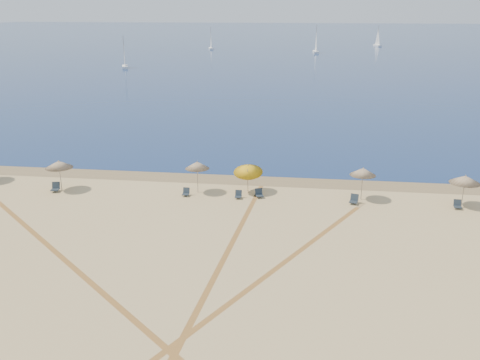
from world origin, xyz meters
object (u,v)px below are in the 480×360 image
Objects in this scene: chair_6 at (458,205)px; sailboat_0 at (316,44)px; umbrella_2 at (197,165)px; chair_1 at (56,187)px; sailboat_2 at (125,58)px; chair_5 at (354,200)px; chair_4 at (259,194)px; umbrella_5 at (465,179)px; umbrella_4 at (363,172)px; umbrella_3 at (248,169)px; chair_3 at (238,195)px; sailboat_3 at (378,40)px; umbrella_1 at (59,164)px; sailboat_1 at (211,42)px; chair_2 at (186,192)px.

sailboat_0 is (-8.91, 127.80, 2.24)m from chair_6.
chair_1 is (-11.14, -1.21, -1.91)m from umbrella_2.
chair_5 is at bearing -80.24° from sailboat_2.
chair_4 is at bearing -167.26° from chair_5.
umbrella_5 is 30.86m from chair_1.
umbrella_4 is 7.92m from chair_4.
umbrella_4 is at bearing -2.80° from umbrella_3.
umbrella_5 is (15.77, -0.90, 0.13)m from umbrella_3.
umbrella_5 is at bearing -76.14° from sailboat_2.
chair_6 is 97.66m from sailboat_2.
chair_3 is 127.95m from sailboat_0.
sailboat_3 is (13.07, 157.92, 1.94)m from chair_6.
sailboat_0 is (21.16, 127.68, 0.40)m from umbrella_1.
sailboat_3 is (28.42, 156.52, 0.28)m from umbrella_3.
chair_5 is 142.00m from sailboat_1.
umbrella_4 reaches higher than chair_1.
umbrella_1 is 30.13m from chair_6.
umbrella_4 reaches higher than umbrella_3.
sailboat_3 is at bearing 79.71° from umbrella_3.
umbrella_3 is at bearing -173.32° from chair_5.
sailboat_0 reaches higher than chair_6.
chair_4 reaches higher than chair_6.
sailboat_3 is at bearing 4.51° from sailboat_1.
sailboat_1 is (-13.13, 137.30, 0.04)m from umbrella_1.
chair_6 is at bearing -88.06° from sailboat_1.
umbrella_4 is 0.36× the size of sailboat_1.
sailboat_2 reaches higher than umbrella_4.
chair_5 is 0.11× the size of sailboat_3.
umbrella_5 is 16.45m from chair_3.
umbrella_1 is at bearing -100.05° from sailboat_1.
chair_2 is 0.07× the size of sailboat_0.
sailboat_0 reaches higher than chair_2.
umbrella_5 is 97.46m from sailboat_2.
chair_3 is at bearing -85.02° from sailboat_2.
umbrella_1 is 3.02× the size of chair_5.
sailboat_0 reaches higher than umbrella_3.
sailboat_1 reaches higher than chair_1.
umbrella_3 is at bearing -98.45° from sailboat_0.
umbrella_1 is at bearing -175.03° from umbrella_3.
sailboat_1 is (-23.21, 137.33, 1.88)m from chair_2.
chair_6 is at bearing 16.07° from chair_5.
sailboat_3 is (66.39, 76.11, 0.04)m from sailboat_2.
chair_4 is 0.11× the size of sailboat_2.
sailboat_0 is at bearing 85.35° from umbrella_2.
sailboat_0 is (5.48, 127.32, 2.23)m from chair_4.
umbrella_5 reaches higher than chair_3.
sailboat_0 is at bearing 67.21° from chair_4.
chair_3 is 0.74× the size of chair_5.
umbrella_2 is at bearing -178.51° from chair_6.
sailboat_1 reaches higher than chair_4.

